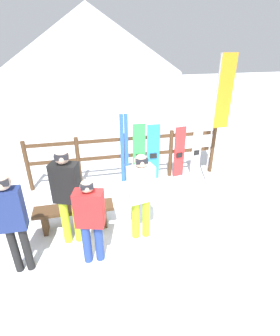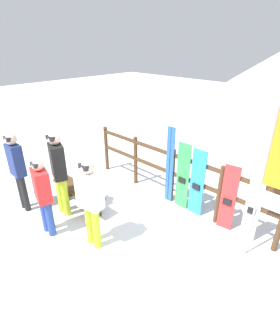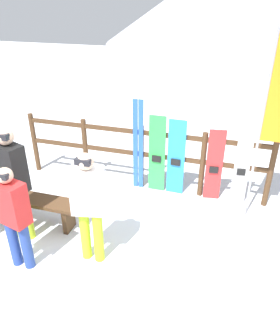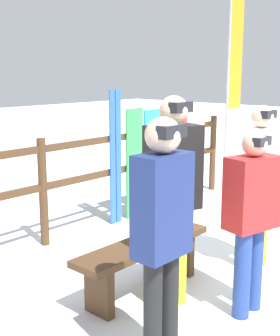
{
  "view_description": "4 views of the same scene",
  "coord_description": "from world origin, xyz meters",
  "px_view_note": "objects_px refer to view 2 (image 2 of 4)",
  "views": [
    {
      "loc": [
        -0.88,
        -3.84,
        3.4
      ],
      "look_at": [
        0.13,
        0.94,
        0.87
      ],
      "focal_mm": 28.0,
      "sensor_mm": 36.0,
      "label": 1
    },
    {
      "loc": [
        3.1,
        -2.18,
        3.36
      ],
      "look_at": [
        -0.22,
        1.21,
        1.03
      ],
      "focal_mm": 28.0,
      "sensor_mm": 36.0,
      "label": 2
    },
    {
      "loc": [
        1.6,
        -3.35,
        3.39
      ],
      "look_at": [
        0.22,
        1.2,
        0.84
      ],
      "focal_mm": 35.0,
      "sensor_mm": 36.0,
      "label": 3
    },
    {
      "loc": [
        -4.25,
        -2.3,
        2.01
      ],
      "look_at": [
        -0.33,
        1.26,
        0.89
      ],
      "focal_mm": 50.0,
      "sensor_mm": 36.0,
      "label": 4
    }
  ],
  "objects_px": {
    "person_white": "(90,199)",
    "snowboard_white": "(253,207)",
    "bench": "(78,193)",
    "ski_pair_blue": "(170,166)",
    "person_navy": "(17,167)",
    "person_red": "(43,193)",
    "snowboard_green": "(183,177)",
    "rental_flag": "(277,153)",
    "person_black": "(59,169)",
    "snowboard_blue": "(197,183)",
    "snowboard_red": "(228,199)"
  },
  "relations": [
    {
      "from": "person_white",
      "to": "snowboard_white",
      "type": "xyz_separation_m",
      "value": [
        1.92,
        2.07,
        -0.26
      ]
    },
    {
      "from": "bench",
      "to": "ski_pair_blue",
      "type": "distance_m",
      "value": 2.08
    },
    {
      "from": "person_white",
      "to": "snowboard_white",
      "type": "relative_size",
      "value": 1.17
    },
    {
      "from": "bench",
      "to": "snowboard_white",
      "type": "distance_m",
      "value": 3.51
    },
    {
      "from": "bench",
      "to": "person_navy",
      "type": "relative_size",
      "value": 0.85
    },
    {
      "from": "bench",
      "to": "person_red",
      "type": "xyz_separation_m",
      "value": [
        0.31,
        -0.89,
        0.52
      ]
    },
    {
      "from": "snowboard_green",
      "to": "rental_flag",
      "type": "height_order",
      "value": "rental_flag"
    },
    {
      "from": "person_black",
      "to": "snowboard_white",
      "type": "distance_m",
      "value": 3.72
    },
    {
      "from": "snowboard_blue",
      "to": "snowboard_red",
      "type": "relative_size",
      "value": 1.08
    },
    {
      "from": "person_black",
      "to": "snowboard_green",
      "type": "distance_m",
      "value": 2.56
    },
    {
      "from": "snowboard_red",
      "to": "snowboard_white",
      "type": "relative_size",
      "value": 0.95
    },
    {
      "from": "person_red",
      "to": "snowboard_white",
      "type": "distance_m",
      "value": 3.75
    },
    {
      "from": "snowboard_green",
      "to": "person_black",
      "type": "bearing_deg",
      "value": -130.0
    },
    {
      "from": "person_black",
      "to": "snowboard_red",
      "type": "relative_size",
      "value": 1.33
    },
    {
      "from": "bench",
      "to": "rental_flag",
      "type": "bearing_deg",
      "value": 19.6
    },
    {
      "from": "snowboard_blue",
      "to": "bench",
      "type": "bearing_deg",
      "value": -140.85
    },
    {
      "from": "bench",
      "to": "snowboard_white",
      "type": "height_order",
      "value": "snowboard_white"
    },
    {
      "from": "person_navy",
      "to": "person_red",
      "type": "bearing_deg",
      "value": -1.37
    },
    {
      "from": "bench",
      "to": "person_white",
      "type": "bearing_deg",
      "value": -22.14
    },
    {
      "from": "person_black",
      "to": "bench",
      "type": "bearing_deg",
      "value": 83.91
    },
    {
      "from": "snowboard_red",
      "to": "rental_flag",
      "type": "distance_m",
      "value": 1.51
    },
    {
      "from": "ski_pair_blue",
      "to": "snowboard_red",
      "type": "xyz_separation_m",
      "value": [
        1.42,
        -0.0,
        -0.21
      ]
    },
    {
      "from": "person_white",
      "to": "snowboard_white",
      "type": "height_order",
      "value": "person_white"
    },
    {
      "from": "snowboard_blue",
      "to": "person_navy",
      "type": "bearing_deg",
      "value": -138.21
    },
    {
      "from": "rental_flag",
      "to": "snowboard_red",
      "type": "bearing_deg",
      "value": 152.43
    },
    {
      "from": "person_black",
      "to": "ski_pair_blue",
      "type": "relative_size",
      "value": 1.03
    },
    {
      "from": "person_black",
      "to": "snowboard_green",
      "type": "relative_size",
      "value": 1.2
    },
    {
      "from": "bench",
      "to": "person_white",
      "type": "relative_size",
      "value": 0.89
    },
    {
      "from": "snowboard_green",
      "to": "snowboard_red",
      "type": "relative_size",
      "value": 1.11
    },
    {
      "from": "person_navy",
      "to": "snowboard_white",
      "type": "distance_m",
      "value": 4.63
    },
    {
      "from": "person_red",
      "to": "ski_pair_blue",
      "type": "height_order",
      "value": "ski_pair_blue"
    },
    {
      "from": "snowboard_white",
      "to": "rental_flag",
      "type": "bearing_deg",
      "value": -54.77
    },
    {
      "from": "person_black",
      "to": "ski_pair_blue",
      "type": "distance_m",
      "value": 2.33
    },
    {
      "from": "rental_flag",
      "to": "person_red",
      "type": "bearing_deg",
      "value": -145.71
    },
    {
      "from": "person_white",
      "to": "snowboard_red",
      "type": "height_order",
      "value": "person_white"
    },
    {
      "from": "person_navy",
      "to": "snowboard_blue",
      "type": "xyz_separation_m",
      "value": [
        2.75,
        2.46,
        -0.3
      ]
    },
    {
      "from": "person_navy",
      "to": "rental_flag",
      "type": "bearing_deg",
      "value": 26.37
    },
    {
      "from": "snowboard_blue",
      "to": "snowboard_white",
      "type": "xyz_separation_m",
      "value": [
        1.16,
        -0.0,
        -0.02
      ]
    },
    {
      "from": "person_black",
      "to": "snowboard_green",
      "type": "bearing_deg",
      "value": 50.0
    },
    {
      "from": "person_red",
      "to": "ski_pair_blue",
      "type": "bearing_deg",
      "value": 69.66
    },
    {
      "from": "ski_pair_blue",
      "to": "snowboard_white",
      "type": "height_order",
      "value": "ski_pair_blue"
    },
    {
      "from": "snowboard_green",
      "to": "snowboard_white",
      "type": "xyz_separation_m",
      "value": [
        1.52,
        -0.0,
        -0.04
      ]
    },
    {
      "from": "snowboard_blue",
      "to": "snowboard_green",
      "type": "bearing_deg",
      "value": 179.99
    },
    {
      "from": "person_navy",
      "to": "snowboard_red",
      "type": "distance_m",
      "value": 4.24
    },
    {
      "from": "person_red",
      "to": "snowboard_red",
      "type": "distance_m",
      "value": 3.42
    },
    {
      "from": "person_black",
      "to": "rental_flag",
      "type": "relative_size",
      "value": 0.6
    },
    {
      "from": "person_navy",
      "to": "ski_pair_blue",
      "type": "distance_m",
      "value": 3.19
    },
    {
      "from": "snowboard_green",
      "to": "snowboard_white",
      "type": "bearing_deg",
      "value": -0.0
    },
    {
      "from": "bench",
      "to": "person_black",
      "type": "xyz_separation_m",
      "value": [
        -0.04,
        -0.35,
        0.7
      ]
    },
    {
      "from": "bench",
      "to": "person_red",
      "type": "relative_size",
      "value": 0.96
    }
  ]
}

